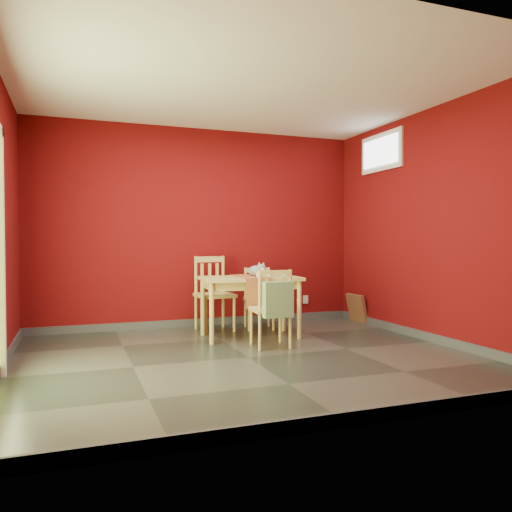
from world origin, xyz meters
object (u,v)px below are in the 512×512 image
object	(u,v)px
chair_near	(272,307)
tote_bag	(278,299)
cat	(257,269)
chair_far_left	(214,292)
dining_table	(250,284)
picture_frame	(357,308)
chair_far_right	(259,297)

from	to	relation	value
chair_near	tote_bag	bearing A→B (deg)	-92.77
chair_near	cat	bearing A→B (deg)	85.06
chair_near	tote_bag	xyz separation A→B (m)	(-0.01, -0.21, 0.11)
cat	chair_near	bearing A→B (deg)	-98.38
chair_far_left	chair_near	world-z (taller)	chair_far_left
chair_far_left	chair_near	bearing A→B (deg)	-76.24
cat	dining_table	bearing A→B (deg)	162.52
dining_table	chair_far_left	world-z (taller)	chair_far_left
picture_frame	tote_bag	bearing A→B (deg)	-142.71
dining_table	cat	xyz separation A→B (m)	(0.08, -0.02, 0.19)
chair_far_right	chair_far_left	bearing A→B (deg)	172.72
chair_far_left	chair_near	distance (m)	1.30
tote_bag	chair_far_left	bearing A→B (deg)	101.47
chair_far_right	tote_bag	world-z (taller)	chair_far_right
picture_frame	dining_table	bearing A→B (deg)	-163.63
dining_table	chair_far_right	size ratio (longest dim) A/B	1.51
chair_far_right	cat	bearing A→B (deg)	-112.69
chair_far_right	tote_bag	bearing A→B (deg)	-102.28
chair_near	tote_bag	world-z (taller)	chair_near
tote_bag	cat	distance (m)	0.87
chair_near	chair_far_right	bearing A→B (deg)	76.09
dining_table	chair_near	distance (m)	0.66
chair_far_left	cat	size ratio (longest dim) A/B	2.55
chair_far_left	tote_bag	distance (m)	1.50
chair_far_left	chair_far_right	size ratio (longest dim) A/B	1.20
chair_far_left	chair_far_right	bearing A→B (deg)	-7.28
chair_near	picture_frame	size ratio (longest dim) A/B	2.10
chair_far_left	tote_bag	xyz separation A→B (m)	(0.30, -1.47, 0.06)
tote_bag	picture_frame	world-z (taller)	tote_bag
cat	picture_frame	xyz separation A→B (m)	(1.74, 0.55, -0.63)
tote_bag	chair_near	bearing A→B (deg)	87.23
chair_far_left	chair_near	xyz separation A→B (m)	(0.31, -1.26, -0.06)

